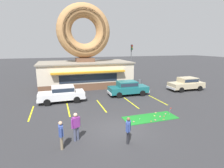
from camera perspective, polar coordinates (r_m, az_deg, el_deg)
The scene contains 27 objects.
ground_plane at distance 11.99m, azimuth 2.01°, elevation -14.67°, with size 160.00×160.00×0.00m, color #2D2D30.
donut_shop_building at distance 24.35m, azimuth -8.84°, elevation 8.10°, with size 12.30×6.75×10.96m.
putting_mat at distance 14.06m, azimuth 12.38°, elevation -10.70°, with size 4.18×1.59×0.03m, color #197523.
mini_donut_near_left at distance 15.04m, azimuth 17.05°, elevation -9.27°, with size 0.13×0.13×0.04m, color #D8667F.
mini_donut_near_right at distance 14.48m, azimuth 16.63°, elevation -10.10°, with size 0.13×0.13×0.04m, color brown.
mini_donut_mid_left at distance 14.43m, azimuth 13.71°, elevation -10.01°, with size 0.13×0.13×0.04m, color #E5C666.
mini_donut_mid_centre at distance 13.37m, azimuth 12.66°, elevation -11.79°, with size 0.13×0.13×0.04m, color brown.
mini_donut_mid_right at distance 14.40m, azimuth 15.42°, elevation -10.15°, with size 0.13×0.13×0.04m, color #D8667F.
mini_donut_far_left at distance 13.92m, azimuth 16.51°, elevation -11.02°, with size 0.13×0.13×0.04m, color #A5724C.
mini_donut_far_centre at distance 15.04m, azimuth 14.08°, elevation -9.10°, with size 0.13×0.13×0.04m, color #E5C666.
mini_donut_far_right at distance 13.66m, azimuth 13.95°, elevation -11.32°, with size 0.13×0.13×0.04m, color #D8667F.
mini_donut_extra at distance 13.09m, azimuth 7.07°, elevation -12.11°, with size 0.13×0.13×0.04m, color #D8667F.
golf_ball at distance 13.62m, azimuth 9.04°, elevation -11.17°, with size 0.04×0.04×0.04m, color white.
putting_flag_pin at distance 14.98m, azimuth 18.52°, elevation -7.87°, with size 0.13×0.01×0.55m.
car_white at distance 18.00m, azimuth -15.99°, elevation -2.91°, with size 4.57×2.01×1.60m.
car_champagne at distance 23.89m, azimuth 23.17°, elevation 0.23°, with size 4.58×2.03×1.60m.
car_teal at distance 19.76m, azimuth 5.17°, elevation -1.15°, with size 4.60×2.06×1.60m.
pedestrian_blue_sweater_man at distance 10.56m, azimuth -11.69°, elevation -13.08°, with size 0.54×0.39×1.71m.
pedestrian_hooded_kid at distance 10.03m, azimuth -16.29°, elevation -15.30°, with size 0.24×0.60×1.57m.
pedestrian_leather_jacket_man at distance 10.19m, azimuth 5.32°, elevation -14.44°, with size 0.40×0.53×1.56m.
trash_bin at distance 24.16m, azimuth 9.01°, elevation 0.29°, with size 0.57×0.57×0.97m.
traffic_light_pole at distance 31.56m, azimuth 6.33°, elevation 9.01°, with size 0.28×0.47×5.80m.
parking_stripe_far_left at distance 16.13m, azimuth -24.90°, elevation -8.59°, with size 0.12×3.60×0.01m, color yellow.
parking_stripe_left at distance 16.00m, azimuth -14.10°, elevation -7.96°, with size 0.12×3.60×0.01m, color yellow.
parking_stripe_mid_left at distance 16.43m, azimuth -3.54°, elevation -7.06°, with size 0.12×3.60×0.01m, color yellow.
parking_stripe_centre at distance 17.38m, azimuth 6.14°, elevation -6.03°, with size 0.12×3.60×0.01m, color yellow.
parking_stripe_mid_right at distance 18.76m, azimuth 14.57°, elevation -4.99°, with size 0.12×3.60×0.01m, color yellow.
Camera 1 is at (-3.68, -10.04, 5.41)m, focal length 28.00 mm.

